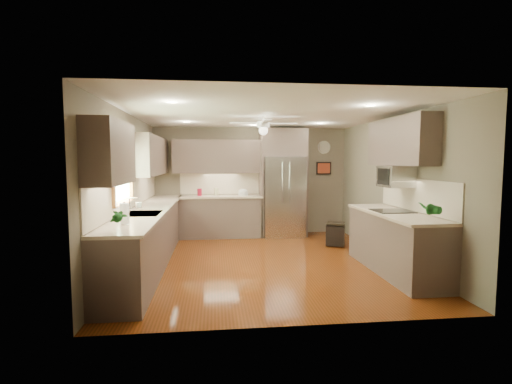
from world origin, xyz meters
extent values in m
plane|color=#51250A|center=(0.00, 0.00, 0.00)|extent=(5.00, 5.00, 0.00)
plane|color=white|center=(0.00, 0.00, 2.50)|extent=(5.00, 5.00, 0.00)
plane|color=#6A6151|center=(0.00, 2.50, 1.25)|extent=(4.50, 0.00, 4.50)
plane|color=#6A6151|center=(0.00, -2.50, 1.25)|extent=(4.50, 0.00, 4.50)
plane|color=#6A6151|center=(-2.25, 0.00, 1.25)|extent=(0.00, 5.00, 5.00)
plane|color=#6A6151|center=(2.25, 0.00, 1.25)|extent=(0.00, 5.00, 5.00)
cylinder|color=maroon|center=(-1.20, 2.23, 1.02)|extent=(0.13, 0.13, 0.17)
cylinder|color=beige|center=(-0.82, 2.25, 1.03)|extent=(0.12, 0.12, 0.17)
imported|color=white|center=(-2.07, -0.11, 1.03)|extent=(0.10, 0.10, 0.18)
imported|color=#19571E|center=(-1.94, -1.94, 1.11)|extent=(0.19, 0.13, 0.33)
imported|color=#19571E|center=(1.92, -1.70, 1.11)|extent=(0.23, 0.21, 0.34)
imported|color=beige|center=(-0.21, 2.19, 0.97)|extent=(0.31, 0.31, 0.06)
cube|color=#51403B|center=(-1.95, 0.15, 0.45)|extent=(0.60, 4.70, 0.90)
cube|color=beige|center=(-1.94, 0.15, 0.92)|extent=(0.65, 4.70, 0.04)
cube|color=beige|center=(-2.24, 0.15, 1.20)|extent=(0.02, 4.70, 0.50)
cube|color=#51403B|center=(-0.72, 2.20, 0.45)|extent=(1.85, 0.60, 0.90)
cube|color=beige|center=(-0.72, 2.19, 0.92)|extent=(1.85, 0.65, 0.04)
cube|color=beige|center=(-0.72, 2.49, 1.20)|extent=(1.85, 0.02, 0.50)
cube|color=#51403B|center=(-2.08, -1.60, 1.83)|extent=(0.33, 1.20, 0.75)
cube|color=#51403B|center=(-2.08, 1.30, 1.83)|extent=(0.33, 2.40, 0.75)
cube|color=#51403B|center=(-0.72, 2.33, 1.83)|extent=(2.15, 0.33, 0.75)
cube|color=#51403B|center=(2.08, -0.55, 2.03)|extent=(0.33, 1.70, 0.75)
cube|color=#BFF2B2|center=(-2.23, -0.50, 1.55)|extent=(0.01, 1.00, 0.80)
cube|color=brown|center=(-2.21, -0.50, 1.98)|extent=(0.05, 1.12, 0.06)
cube|color=brown|center=(-2.21, -0.50, 1.12)|extent=(0.05, 1.12, 0.06)
cube|color=brown|center=(-2.21, -1.03, 1.55)|extent=(0.05, 0.06, 0.80)
cube|color=brown|center=(-2.21, 0.03, 1.55)|extent=(0.05, 0.06, 0.80)
cube|color=silver|center=(-1.93, -0.50, 0.93)|extent=(0.50, 0.70, 0.03)
cube|color=#262626|center=(-1.93, -0.50, 0.89)|extent=(0.44, 0.62, 0.05)
cylinder|color=silver|center=(-2.13, -0.50, 1.05)|extent=(0.02, 0.02, 0.24)
cylinder|color=silver|center=(-2.07, -0.50, 1.17)|extent=(0.16, 0.02, 0.02)
cube|color=silver|center=(0.70, 2.14, 0.91)|extent=(0.92, 0.72, 1.82)
cube|color=black|center=(0.70, 1.80, 0.66)|extent=(0.88, 0.02, 0.02)
cube|color=black|center=(0.70, 1.79, 1.25)|extent=(0.01, 0.02, 1.00)
cylinder|color=silver|center=(0.62, 1.76, 1.25)|extent=(0.02, 0.02, 0.90)
cylinder|color=silver|center=(0.78, 1.76, 1.25)|extent=(0.02, 0.02, 0.90)
cube|color=#51403B|center=(0.70, 2.20, 2.14)|extent=(1.04, 0.60, 0.63)
cube|color=#51403B|center=(0.20, 2.20, 0.91)|extent=(0.06, 0.60, 1.82)
cube|color=#51403B|center=(1.20, 2.20, 0.91)|extent=(0.06, 0.60, 1.82)
cube|color=#51403B|center=(1.93, -0.80, 0.45)|extent=(0.65, 2.20, 0.90)
cube|color=beige|center=(1.91, -0.80, 0.92)|extent=(0.70, 2.20, 0.04)
cube|color=beige|center=(2.24, -0.80, 1.20)|extent=(0.02, 2.20, 0.50)
cube|color=black|center=(1.91, -0.70, 0.94)|extent=(0.56, 0.52, 0.01)
cube|color=silver|center=(2.03, -0.55, 1.48)|extent=(0.42, 0.55, 0.34)
cube|color=black|center=(1.82, -0.55, 1.48)|extent=(0.02, 0.40, 0.26)
cylinder|color=white|center=(0.00, 0.30, 2.46)|extent=(0.03, 0.03, 0.08)
cylinder|color=white|center=(0.00, 0.30, 2.36)|extent=(0.22, 0.22, 0.10)
sphere|color=white|center=(0.00, 0.30, 2.26)|extent=(0.16, 0.16, 0.16)
cube|color=white|center=(0.35, 0.30, 2.38)|extent=(0.48, 0.11, 0.01)
cube|color=white|center=(0.00, 0.65, 2.38)|extent=(0.11, 0.48, 0.01)
cube|color=white|center=(-0.35, 0.30, 2.38)|extent=(0.48, 0.11, 0.01)
cube|color=white|center=(0.00, -0.05, 2.38)|extent=(0.11, 0.48, 0.01)
cylinder|color=white|center=(-1.40, 1.30, 2.49)|extent=(0.14, 0.14, 0.01)
cylinder|color=white|center=(1.30, 1.30, 2.49)|extent=(0.14, 0.14, 0.01)
cylinder|color=white|center=(-1.40, -1.20, 2.49)|extent=(0.14, 0.14, 0.01)
cylinder|color=white|center=(1.30, -1.20, 2.49)|extent=(0.14, 0.14, 0.01)
cylinder|color=white|center=(0.00, 1.80, 2.49)|extent=(0.14, 0.14, 0.01)
cylinder|color=white|center=(1.75, 2.48, 2.05)|extent=(0.30, 0.03, 0.30)
cylinder|color=silver|center=(1.75, 2.47, 2.05)|extent=(0.29, 0.00, 0.29)
cube|color=black|center=(1.75, 2.48, 1.55)|extent=(0.36, 0.03, 0.30)
cube|color=#A83D21|center=(1.75, 2.46, 1.55)|extent=(0.30, 0.01, 0.24)
cube|color=black|center=(1.58, 1.03, 0.23)|extent=(0.47, 0.47, 0.40)
cube|color=black|center=(1.58, 1.03, 0.46)|extent=(0.44, 0.44, 0.03)
cylinder|color=white|center=(-1.97, -1.49, 1.08)|extent=(0.11, 0.11, 0.26)
cylinder|color=silver|center=(-1.97, -1.49, 1.09)|extent=(0.02, 0.02, 0.28)
camera|label=1|loc=(-0.85, -6.19, 1.73)|focal=26.00mm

